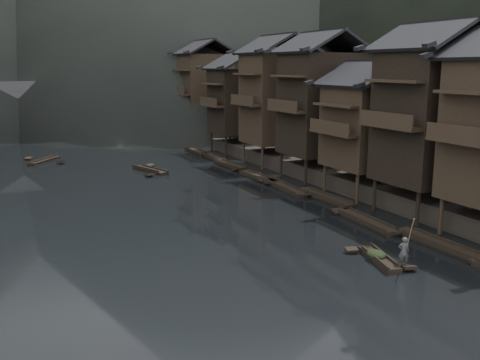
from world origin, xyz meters
TOP-DOWN VIEW (x-y plane):
  - water at (0.00, 0.00)m, footprint 300.00×300.00m
  - right_bank at (35.00, 40.00)m, footprint 40.00×200.00m
  - stilt_houses at (17.28, 20.08)m, footprint 9.00×67.60m
  - moored_sampans at (11.89, 27.54)m, footprint 3.13×75.19m
  - midriver_boats at (-2.41, 37.69)m, footprint 13.37×17.35m
  - stone_bridge at (-0.00, 72.00)m, footprint 40.00×6.00m
  - hero_sampan at (6.91, -1.01)m, footprint 2.03×4.57m
  - cargo_heap at (6.85, -0.81)m, footprint 1.00×1.31m
  - boatman at (7.34, -2.53)m, footprint 0.74×0.64m
  - bamboo_pole at (7.54, -2.53)m, footprint 1.13×2.02m

SIDE VIEW (x-z plane):
  - water at x=0.00m, z-range 0.00..0.00m
  - hero_sampan at x=6.91m, z-range -0.01..0.42m
  - midriver_boats at x=-2.41m, z-range -0.02..0.43m
  - moored_sampans at x=11.89m, z-range -0.03..0.44m
  - cargo_heap at x=6.85m, z-range 0.43..1.03m
  - right_bank at x=35.00m, z-range 0.00..1.80m
  - boatman at x=7.34m, z-range 0.43..2.16m
  - bamboo_pole at x=7.54m, z-range 2.16..6.18m
  - stone_bridge at x=0.00m, z-range 0.61..9.61m
  - stilt_houses at x=17.28m, z-range 1.08..16.62m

